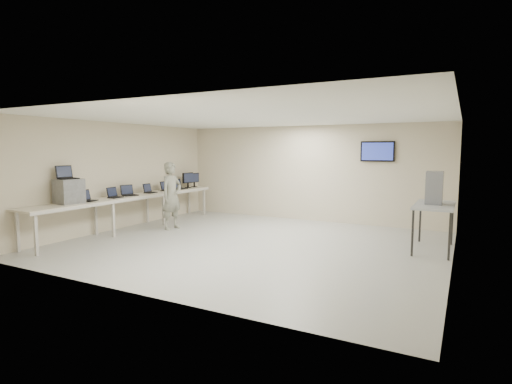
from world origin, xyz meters
The scene contains 15 objects.
room centered at (0.03, 0.06, 1.41)m, with size 8.01×7.01×2.81m.
workbench centered at (-3.59, 0.00, 0.83)m, with size 0.76×6.00×0.90m.
equipment_box centered at (-3.65, -1.80, 1.17)m, with size 0.46×0.52×0.55m, color gray.
laptop_on_box centered at (-3.71, -1.80, 1.52)m, with size 0.39×0.43×0.30m.
laptop_0 centered at (-3.61, -1.34, 0.97)m, with size 0.38×0.40×0.27m.
laptop_1 centered at (-3.62, -0.55, 0.97)m, with size 0.29×0.35×0.26m.
laptop_2 centered at (-3.64, -0.04, 0.97)m, with size 0.40×0.42×0.28m.
laptop_3 centered at (-3.64, 0.72, 0.97)m, with size 0.28×0.34×0.25m.
laptop_4 centered at (-3.64, 1.40, 0.97)m, with size 0.36×0.40×0.27m.
laptop_5 centered at (-3.62, 2.00, 0.98)m, with size 0.32×0.39×0.30m.
monitor_near centered at (-3.60, 2.42, 1.19)m, with size 0.21×0.48×0.48m.
monitor_far centered at (-3.60, 2.75, 1.17)m, with size 0.20×0.45×0.45m.
soldier centered at (-2.70, 0.55, 0.89)m, with size 0.65×0.42×1.77m, color gray.
side_table centered at (3.60, 1.30, 0.90)m, with size 0.76×1.62×0.97m.
storage_bins centered at (3.58, 1.30, 1.31)m, with size 0.32×0.36×0.68m.
Camera 1 is at (4.15, -7.65, 2.08)m, focal length 28.00 mm.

